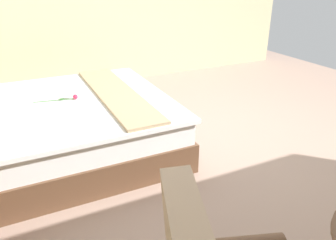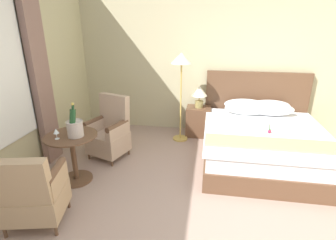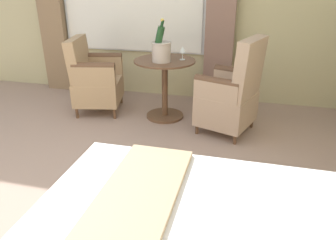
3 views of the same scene
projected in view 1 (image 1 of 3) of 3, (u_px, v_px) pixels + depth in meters
name	position (u px, v px, depth m)	size (l,w,h in m)	color
ground_plane	(234.00, 146.00, 3.52)	(7.16, 7.16, 0.00)	tan
bed	(50.00, 126.00, 3.21)	(1.91, 2.19, 1.25)	brown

